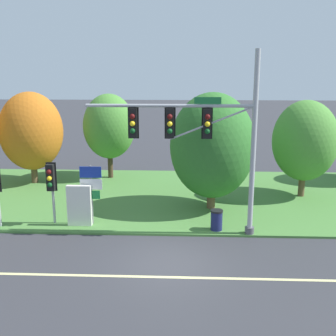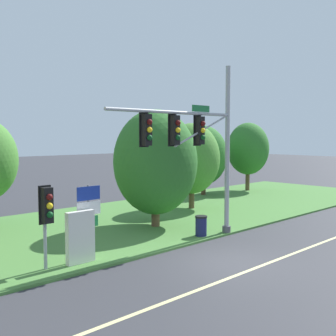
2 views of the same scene
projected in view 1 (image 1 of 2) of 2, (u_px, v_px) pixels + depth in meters
The scene contains 12 objects.
ground_plane at pixel (170, 262), 15.99m from camera, with size 160.00×160.00×0.00m, color #333338.
lane_stripe at pixel (168, 277), 14.83m from camera, with size 36.00×0.16×0.01m, color beige.
grass_verge at pixel (175, 196), 23.99m from camera, with size 48.00×11.50×0.10m, color #477A38.
traffic_signal_mast at pixel (203, 133), 17.52m from camera, with size 7.19×0.49×7.83m.
pedestrian_signal_further_along at pixel (51, 181), 19.06m from camera, with size 0.46×0.55×2.93m.
route_sign_post at pixel (91, 186), 19.22m from camera, with size 1.02×0.08×2.78m.
tree_left_of_mast at pixel (31, 131), 25.84m from camera, with size 3.85×3.85×5.68m.
tree_behind_signpost at pixel (109, 127), 27.07m from camera, with size 3.34×3.34×5.47m.
tree_mid_verge at pixel (212, 146), 21.06m from camera, with size 4.26×4.26×5.93m.
tree_tall_centre at pixel (305, 141), 23.13m from camera, with size 3.56×3.56×5.39m.
info_kiosk at pixel (79, 206), 19.21m from camera, with size 1.10×0.24×1.90m.
trash_bin at pixel (217, 220), 18.78m from camera, with size 0.56×0.56×0.93m.
Camera 1 is at (0.58, -14.70, 7.23)m, focal length 45.00 mm.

